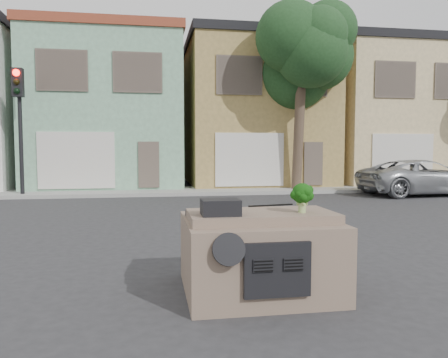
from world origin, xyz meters
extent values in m
plane|color=#303033|center=(0.00, 0.00, 0.00)|extent=(120.00, 120.00, 0.00)
cube|color=gray|center=(0.00, 10.50, 0.07)|extent=(40.00, 3.00, 0.15)
cube|color=#7FB08E|center=(-3.50, 14.50, 3.77)|extent=(7.20, 8.20, 7.55)
cube|color=#A3874A|center=(4.00, 14.50, 3.77)|extent=(7.20, 8.20, 7.55)
cube|color=#D5BB85|center=(11.50, 14.50, 3.77)|extent=(7.20, 8.20, 7.55)
imported|color=#A9ADB1|center=(9.81, 7.87, 0.00)|extent=(5.45, 2.72, 1.48)
cube|color=black|center=(-6.50, 9.50, 2.55)|extent=(0.40, 0.40, 5.10)
cube|color=#1D3E1D|center=(5.00, 9.80, 4.25)|extent=(4.40, 4.00, 8.50)
cube|color=#776150|center=(0.00, -3.00, 0.56)|extent=(2.00, 1.80, 1.12)
cube|color=black|center=(-0.58, -3.35, 1.22)|extent=(0.48, 0.38, 0.20)
cube|color=black|center=(0.28, -2.62, 1.13)|extent=(0.69, 0.15, 0.02)
cube|color=#0E3609|center=(0.51, -3.32, 1.32)|extent=(0.46, 0.46, 0.40)
camera|label=1|loc=(-1.43, -8.74, 1.96)|focal=35.00mm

